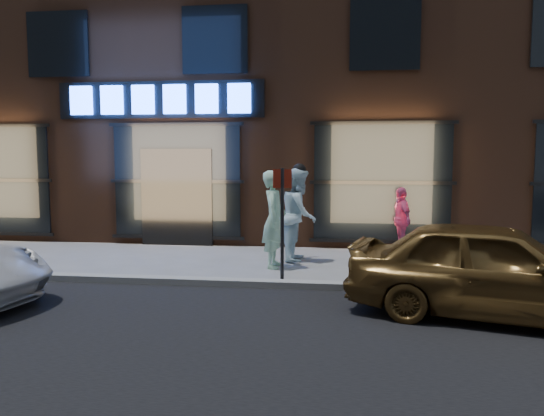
% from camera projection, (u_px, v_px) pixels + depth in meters
% --- Properties ---
extents(ground, '(90.00, 90.00, 0.00)m').
position_uv_depth(ground, '(111.00, 282.00, 9.42)').
color(ground, slate).
rests_on(ground, ground).
extents(curb, '(60.00, 0.25, 0.12)m').
position_uv_depth(curb, '(111.00, 279.00, 9.41)').
color(curb, gray).
rests_on(curb, ground).
extents(storefront_building, '(30.20, 8.28, 10.30)m').
position_uv_depth(storefront_building, '(214.00, 63.00, 16.78)').
color(storefront_building, '#54301E').
rests_on(storefront_building, ground).
extents(man_bowtie, '(0.49, 0.72, 1.95)m').
position_uv_depth(man_bowtie, '(274.00, 219.00, 10.56)').
color(man_bowtie, '#B2EAC4').
rests_on(man_bowtie, ground).
extents(man_cap, '(0.81, 1.00, 1.98)m').
position_uv_depth(man_cap, '(299.00, 214.00, 11.28)').
color(man_cap, white).
rests_on(man_cap, ground).
extents(passerby, '(0.61, 0.95, 1.51)m').
position_uv_depth(passerby, '(401.00, 220.00, 12.29)').
color(passerby, '#CF5587').
rests_on(passerby, ground).
extents(gold_sedan, '(4.28, 2.61, 1.36)m').
position_uv_depth(gold_sedan, '(495.00, 270.00, 7.27)').
color(gold_sedan, brown).
rests_on(gold_sedan, ground).
extents(sign_post, '(0.32, 0.10, 2.03)m').
position_uv_depth(sign_post, '(282.00, 214.00, 9.16)').
color(sign_post, '#262628').
rests_on(sign_post, ground).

